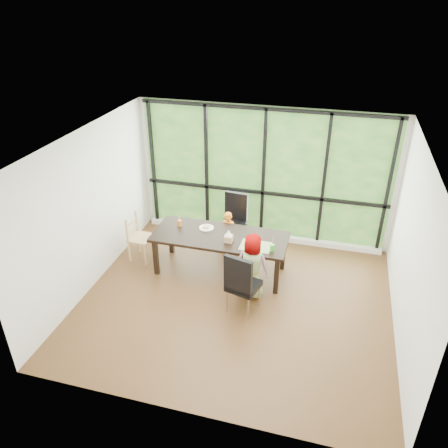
# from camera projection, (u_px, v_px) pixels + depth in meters

# --- Properties ---
(ground) EXTENTS (5.00, 5.00, 0.00)m
(ground) POSITION_uv_depth(u_px,v_px,m) (235.00, 301.00, 7.31)
(ground) COLOR black
(ground) RESTS_ON ground
(back_wall) EXTENTS (5.00, 0.00, 5.00)m
(back_wall) POSITION_uv_depth(u_px,v_px,m) (264.00, 175.00, 8.55)
(back_wall) COLOR silver
(back_wall) RESTS_ON ground
(foliage_backdrop) EXTENTS (4.80, 0.02, 2.65)m
(foliage_backdrop) POSITION_uv_depth(u_px,v_px,m) (264.00, 175.00, 8.53)
(foliage_backdrop) COLOR #244B1C
(foliage_backdrop) RESTS_ON back_wall
(window_mullions) EXTENTS (4.80, 0.06, 2.65)m
(window_mullions) POSITION_uv_depth(u_px,v_px,m) (263.00, 176.00, 8.50)
(window_mullions) COLOR black
(window_mullions) RESTS_ON back_wall
(window_sill) EXTENTS (4.80, 0.12, 0.10)m
(window_sill) POSITION_uv_depth(u_px,v_px,m) (260.00, 235.00, 9.10)
(window_sill) COLOR silver
(window_sill) RESTS_ON ground
(dining_table) EXTENTS (2.40, 1.02, 0.75)m
(dining_table) POSITION_uv_depth(u_px,v_px,m) (220.00, 254.00, 7.89)
(dining_table) COLOR black
(dining_table) RESTS_ON ground
(chair_window_leather) EXTENTS (0.51, 0.51, 1.08)m
(chair_window_leather) POSITION_uv_depth(u_px,v_px,m) (233.00, 222.00, 8.58)
(chair_window_leather) COLOR black
(chair_window_leather) RESTS_ON ground
(chair_interior_leather) EXTENTS (0.56, 0.56, 1.08)m
(chair_interior_leather) POSITION_uv_depth(u_px,v_px,m) (244.00, 282.00, 6.88)
(chair_interior_leather) COLOR black
(chair_interior_leather) RESTS_ON ground
(chair_end_beech) EXTENTS (0.42, 0.44, 0.90)m
(chair_end_beech) POSITION_uv_depth(u_px,v_px,m) (141.00, 238.00, 8.22)
(chair_end_beech) COLOR tan
(chair_end_beech) RESTS_ON ground
(child_toddler) EXTENTS (0.34, 0.23, 0.91)m
(child_toddler) POSITION_uv_depth(u_px,v_px,m) (228.00, 234.00, 8.33)
(child_toddler) COLOR orange
(child_toddler) RESTS_ON ground
(child_older) EXTENTS (0.60, 0.43, 1.16)m
(child_older) POSITION_uv_depth(u_px,v_px,m) (253.00, 266.00, 7.18)
(child_older) COLOR gray
(child_older) RESTS_ON ground
(placemat) EXTENTS (0.51, 0.38, 0.01)m
(placemat) POSITION_uv_depth(u_px,v_px,m) (255.00, 246.00, 7.39)
(placemat) COLOR tan
(placemat) RESTS_ON dining_table
(plate_far) EXTENTS (0.26, 0.26, 0.02)m
(plate_far) POSITION_uv_depth(u_px,v_px,m) (206.00, 228.00, 7.93)
(plate_far) COLOR white
(plate_far) RESTS_ON dining_table
(plate_near) EXTENTS (0.24, 0.24, 0.01)m
(plate_near) POSITION_uv_depth(u_px,v_px,m) (252.00, 246.00, 7.39)
(plate_near) COLOR white
(plate_near) RESTS_ON dining_table
(orange_cup) EXTENTS (0.07, 0.07, 0.12)m
(orange_cup) POSITION_uv_depth(u_px,v_px,m) (180.00, 223.00, 7.98)
(orange_cup) COLOR orange
(orange_cup) RESTS_ON dining_table
(green_cup) EXTENTS (0.08, 0.08, 0.12)m
(green_cup) POSITION_uv_depth(u_px,v_px,m) (272.00, 248.00, 7.24)
(green_cup) COLOR green
(green_cup) RESTS_ON dining_table
(tissue_box) EXTENTS (0.14, 0.14, 0.12)m
(tissue_box) POSITION_uv_depth(u_px,v_px,m) (229.00, 239.00, 7.50)
(tissue_box) COLOR tan
(tissue_box) RESTS_ON dining_table
(crepe_rolls_far) EXTENTS (0.15, 0.12, 0.04)m
(crepe_rolls_far) POSITION_uv_depth(u_px,v_px,m) (206.00, 227.00, 7.92)
(crepe_rolls_far) COLOR tan
(crepe_rolls_far) RESTS_ON plate_far
(crepe_rolls_near) EXTENTS (0.15, 0.12, 0.04)m
(crepe_rolls_near) POSITION_uv_depth(u_px,v_px,m) (252.00, 245.00, 7.38)
(crepe_rolls_near) COLOR tan
(crepe_rolls_near) RESTS_ON plate_near
(straw_white) EXTENTS (0.01, 0.04, 0.20)m
(straw_white) POSITION_uv_depth(u_px,v_px,m) (179.00, 218.00, 7.94)
(straw_white) COLOR white
(straw_white) RESTS_ON orange_cup
(straw_pink) EXTENTS (0.01, 0.04, 0.20)m
(straw_pink) POSITION_uv_depth(u_px,v_px,m) (272.00, 243.00, 7.19)
(straw_pink) COLOR pink
(straw_pink) RESTS_ON green_cup
(tissue) EXTENTS (0.12, 0.12, 0.11)m
(tissue) POSITION_uv_depth(u_px,v_px,m) (229.00, 233.00, 7.44)
(tissue) COLOR white
(tissue) RESTS_ON tissue_box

